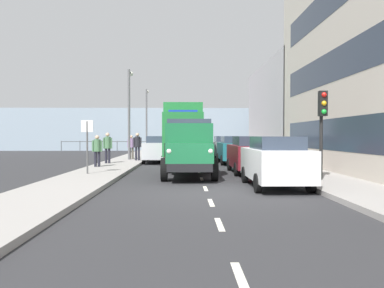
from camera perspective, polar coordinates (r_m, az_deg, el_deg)
ground_plane at (r=20.42m, az=0.81°, el=-3.63°), size 80.00×80.00×0.00m
sidewalk_left at (r=21.06m, az=13.29°, el=-3.31°), size 2.48×41.31×0.15m
sidewalk_right at (r=20.76m, az=-11.85°, el=-3.37°), size 2.48×41.31×0.15m
road_centreline_markings at (r=20.22m, az=0.83°, el=-3.67°), size 0.12×37.99×0.01m
building_far_block at (r=32.59m, az=17.63°, el=4.86°), size 7.93×13.41×7.64m
sea_horizon at (r=44.00m, az=-0.22°, el=2.25°), size 80.00×0.80×5.00m
seawall_railing at (r=40.40m, az=-0.15°, el=0.09°), size 28.08×0.08×1.20m
truck_vintage_green at (r=15.57m, az=-0.46°, el=-0.81°), size 2.17×5.64×2.43m
lorry_cargo_green at (r=25.40m, az=-1.35°, el=2.01°), size 2.58×8.20×3.87m
car_white_kerbside_near at (r=12.87m, az=12.56°, el=-2.55°), size 1.80×3.97×1.72m
car_maroon_kerbside_1 at (r=17.54m, az=8.87°, el=-1.52°), size 1.79×4.17×1.72m
car_teal_kerbside_2 at (r=23.37m, az=6.36°, el=-0.82°), size 1.82×4.18×1.72m
car_grey_kerbside_3 at (r=28.60m, az=4.99°, el=-0.44°), size 1.88×4.22×1.72m
car_silver_oppositeside_0 at (r=24.41m, az=-5.05°, el=-0.73°), size 1.88×4.48×1.72m
pedestrian_couple_b at (r=19.75m, az=-14.30°, el=-0.64°), size 0.53×0.34×1.62m
pedestrian_couple_a at (r=22.15m, az=-12.79°, el=-0.18°), size 0.53×0.34×1.77m
pedestrian_in_dark_coat at (r=24.33m, az=-8.35°, el=-0.02°), size 0.53×0.34×1.78m
pedestrian_by_lamp at (r=26.05m, az=-9.27°, el=-0.16°), size 0.53×0.34×1.63m
traffic_light_near at (r=14.22m, az=19.30°, el=4.13°), size 0.28×0.41×3.20m
lamp_post_promenade at (r=25.52m, az=-9.56°, el=5.81°), size 0.32×1.14×6.03m
lamp_post_far at (r=37.19m, az=-6.95°, el=4.52°), size 0.32×1.14×6.20m
street_sign at (r=16.23m, az=-15.73°, el=1.00°), size 0.50×0.07×2.25m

